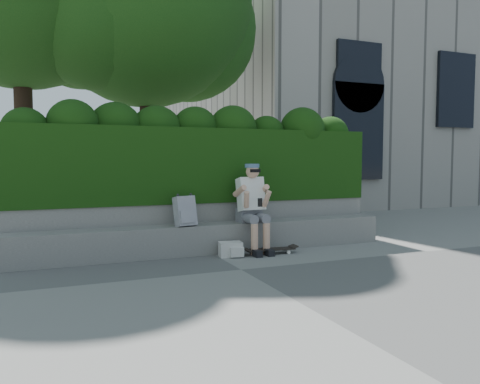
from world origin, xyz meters
name	(u,v)px	position (x,y,z in m)	size (l,w,h in m)	color
ground	(241,270)	(0.00, 0.00, 0.00)	(80.00, 80.00, 0.00)	slate
bench_ledge	(210,238)	(0.00, 1.25, 0.23)	(6.00, 0.45, 0.45)	gray
planter_wall	(201,225)	(0.00, 1.73, 0.38)	(6.00, 0.50, 0.75)	gray
hedge	(196,165)	(0.00, 1.95, 1.35)	(6.00, 1.00, 1.20)	black
building	(340,12)	(9.00, 11.00, 7.50)	(12.00, 12.00, 15.00)	gray
person	(252,204)	(0.64, 1.07, 0.75)	(0.40, 0.76, 1.38)	slate
skateboard	(270,250)	(0.81, 0.77, 0.07)	(0.78, 0.25, 0.08)	black
backpack_plaid	(185,211)	(-0.43, 1.15, 0.67)	(0.30, 0.16, 0.45)	#B6B6BB
backpack_ground	(230,249)	(0.18, 0.84, 0.11)	(0.34, 0.24, 0.22)	beige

